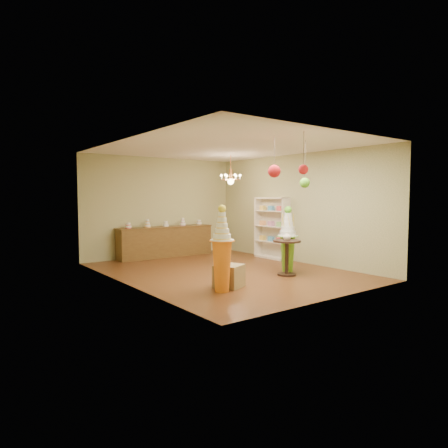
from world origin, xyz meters
TOP-DOWN VIEW (x-y plane):
  - floor at (0.00, 0.00)m, footprint 6.50×6.50m
  - ceiling at (0.00, 0.00)m, footprint 6.50×6.50m
  - wall_back at (0.00, 3.25)m, footprint 5.00×0.04m
  - wall_front at (0.00, -3.25)m, footprint 5.00×0.04m
  - wall_left at (-2.50, 0.00)m, footprint 0.04×6.50m
  - wall_right at (2.50, 0.00)m, footprint 0.04×6.50m
  - pedestal_green at (1.22, -0.94)m, footprint 0.51×0.51m
  - pedestal_orange at (-1.29, -1.63)m, footprint 0.55×0.55m
  - burlap_riser at (-0.95, -1.40)m, footprint 0.66×0.66m
  - sideboard at (0.00, 2.97)m, footprint 3.04×0.54m
  - shelving_unit at (2.34, 0.80)m, footprint 0.33×1.20m
  - round_table at (0.86, -1.25)m, footprint 0.84×0.84m
  - vase at (0.86, -1.25)m, footprint 0.19×0.19m
  - pom_red_left at (-0.39, -2.11)m, footprint 0.25×0.25m
  - pom_green_mid at (0.60, -2.00)m, footprint 0.21×0.21m
  - pom_red_right at (-0.31, -2.78)m, footprint 0.18×0.18m
  - chandelier at (1.13, 1.22)m, footprint 0.77×0.77m

SIDE VIEW (x-z plane):
  - floor at x=0.00m, z-range 0.00..0.00m
  - burlap_riser at x=-0.95m, z-range 0.00..0.46m
  - sideboard at x=0.00m, z-range -0.10..1.06m
  - round_table at x=0.86m, z-range 0.12..0.94m
  - pedestal_orange at x=-1.29m, z-range -0.19..1.48m
  - pedestal_green at x=1.22m, z-range -0.14..1.45m
  - shelving_unit at x=2.34m, z-range 0.00..1.80m
  - vase at x=0.86m, z-range 0.82..1.01m
  - wall_back at x=0.00m, z-range 0.00..3.00m
  - wall_front at x=0.00m, z-range 0.00..3.00m
  - wall_left at x=-2.50m, z-range 0.00..3.00m
  - wall_right at x=2.50m, z-range 0.00..3.00m
  - pom_green_mid at x=0.60m, z-range 1.62..2.61m
  - chandelier at x=1.13m, z-range 1.88..2.73m
  - pom_red_left at x=-0.39m, z-range 1.91..2.72m
  - pom_red_right at x=-0.31m, z-range 1.93..2.70m
  - ceiling at x=0.00m, z-range 3.00..3.00m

